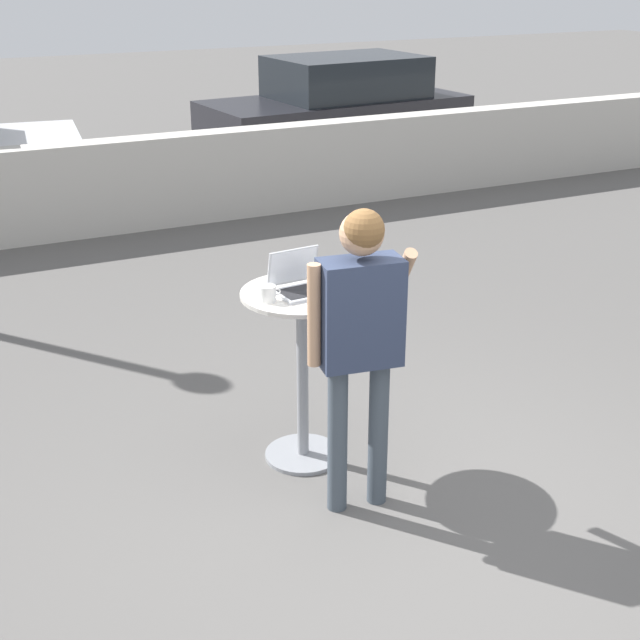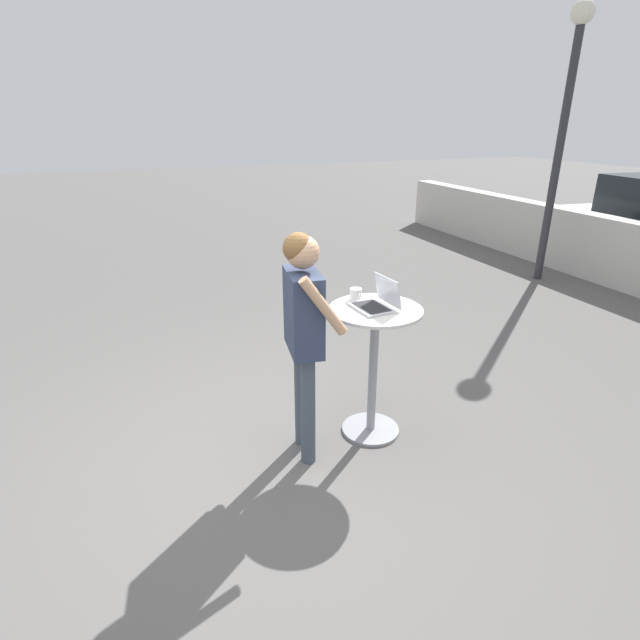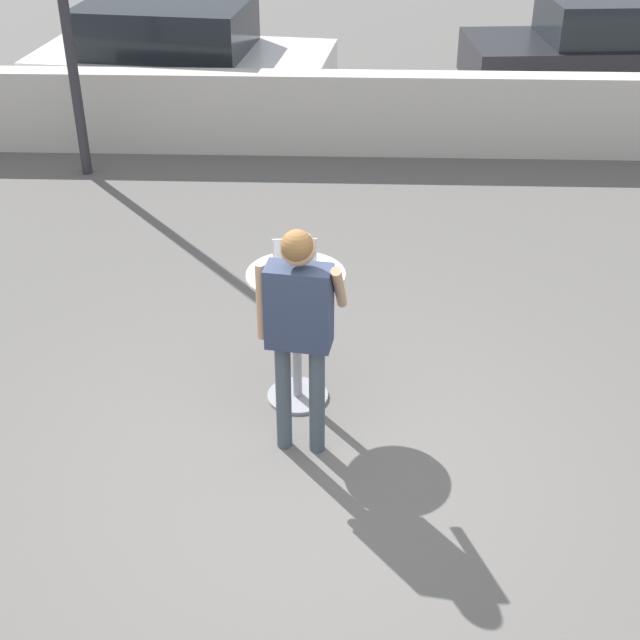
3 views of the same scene
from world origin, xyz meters
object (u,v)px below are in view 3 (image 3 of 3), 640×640
standing_person (299,315)px  parked_car_near_street (179,60)px  laptop (295,266)px  coffee_mug (262,271)px  cafe_table (296,319)px  parked_car_further_down (606,50)px

standing_person → parked_car_near_street: size_ratio=0.41×
laptop → coffee_mug: laptop is taller
cafe_table → parked_car_further_down: size_ratio=0.27×
coffee_mug → parked_car_further_down: size_ratio=0.03×
laptop → parked_car_further_down: size_ratio=0.09×
laptop → coffee_mug: size_ratio=2.67×
coffee_mug → parked_car_further_down: parked_car_further_down is taller
cafe_table → coffee_mug: bearing=-166.5°
cafe_table → standing_person: size_ratio=0.63×
parked_car_near_street → laptop: bearing=-73.2°
standing_person → parked_car_further_down: (3.95, 8.06, -0.33)m
standing_person → parked_car_near_street: standing_person is taller
coffee_mug → standing_person: bearing=-61.8°
parked_car_near_street → parked_car_further_down: bearing=7.4°
laptop → standing_person: (0.06, -0.61, -0.03)m
cafe_table → parked_car_further_down: (4.00, 7.46, 0.07)m
laptop → parked_car_near_street: 6.97m
parked_car_near_street → cafe_table: bearing=-73.2°
coffee_mug → standing_person: (0.29, -0.54, -0.03)m
cafe_table → parked_car_near_street: size_ratio=0.26×
standing_person → parked_car_further_down: standing_person is taller
parked_car_near_street → parked_car_further_down: (6.02, 0.78, -0.00)m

